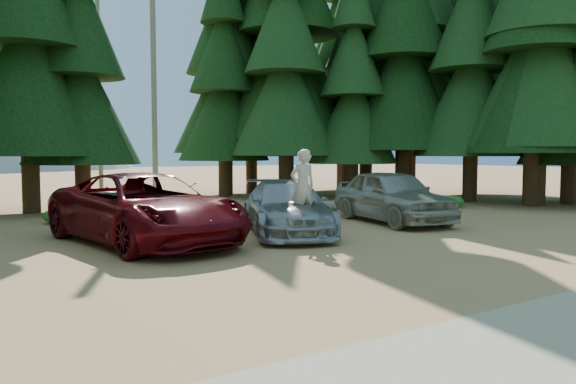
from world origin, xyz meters
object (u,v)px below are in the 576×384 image
frisbee_player (303,187)px  log_mid (196,208)px  log_right (342,205)px  log_left (176,217)px  red_pickup (145,208)px  silver_minivan_center (287,208)px  silver_minivan_right (392,196)px

frisbee_player → log_mid: bearing=-89.4°
log_right → log_left: bearing=-178.1°
red_pickup → log_mid: red_pickup is taller
silver_minivan_center → log_left: (-1.59, 4.34, -0.59)m
red_pickup → silver_minivan_right: size_ratio=1.25×
frisbee_player → log_mid: (0.72, 8.35, -1.31)m
silver_minivan_center → log_right: silver_minivan_center is taller
silver_minivan_right → log_left: (-6.01, 4.02, -0.72)m
red_pickup → log_right: red_pickup is taller
silver_minivan_right → log_mid: size_ratio=1.67×
silver_minivan_right → log_left: bearing=158.0°
silver_minivan_center → log_right: size_ratio=0.92×
red_pickup → frisbee_player: bearing=-35.6°
red_pickup → silver_minivan_right: bearing=-9.7°
silver_minivan_center → frisbee_player: bearing=-81.7°
log_left → red_pickup: bearing=-111.5°
silver_minivan_right → log_right: silver_minivan_right is taller
frisbee_player → log_right: 8.67m
log_mid → frisbee_player: bearing=-58.5°
log_right → red_pickup: bearing=-158.1°
red_pickup → silver_minivan_right: (8.37, -0.29, -0.01)m
silver_minivan_right → log_mid: 7.90m
silver_minivan_center → log_left: size_ratio=1.08×
log_mid → log_right: size_ratio=0.55×
silver_minivan_right → log_right: (1.40, 4.34, -0.71)m
log_right → silver_minivan_right: bearing=-108.5°
silver_minivan_center → log_mid: (0.37, 7.05, -0.63)m
log_left → log_mid: size_ratio=1.54×
silver_minivan_center → silver_minivan_right: bearing=27.7°
log_left → log_mid: bearing=65.0°
log_mid → log_left: bearing=-89.3°
red_pickup → log_right: (9.77, 4.05, -0.72)m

